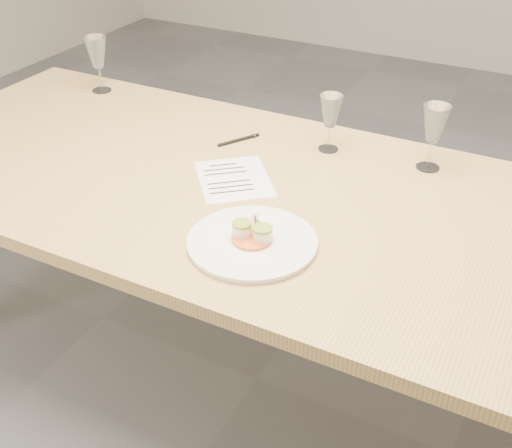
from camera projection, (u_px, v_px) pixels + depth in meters
The scene contains 8 objects.
ground at pixel (257, 378), 2.20m from camera, with size 7.00×7.00×0.00m, color slate.
dining_table at pixel (257, 209), 1.82m from camera, with size 2.40×1.00×0.75m.
dinner_plate at pixel (252, 241), 1.55m from camera, with size 0.32×0.32×0.08m.
recipe_sheet at pixel (234, 179), 1.83m from camera, with size 0.31×0.32×0.00m.
ballpoint_pen at pixel (239, 140), 2.04m from camera, with size 0.09×0.13×0.01m.
wine_glass_0 at pixel (97, 53), 2.33m from camera, with size 0.08×0.08×0.20m.
wine_glass_1 at pixel (331, 112), 1.92m from camera, with size 0.07×0.07×0.18m.
wine_glass_2 at pixel (435, 125), 1.82m from camera, with size 0.08×0.08×0.20m.
Camera 1 is at (0.72, -1.38, 1.64)m, focal length 45.00 mm.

